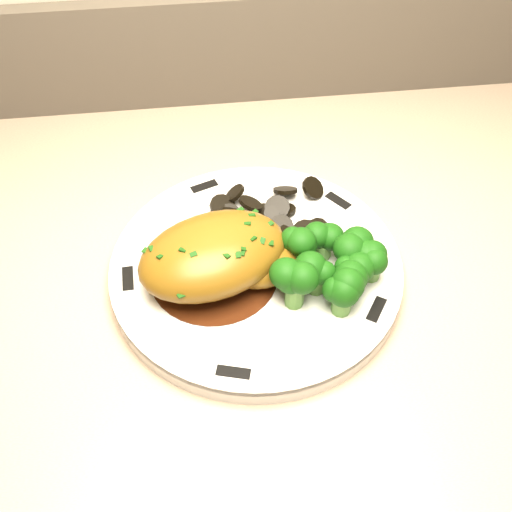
{
  "coord_description": "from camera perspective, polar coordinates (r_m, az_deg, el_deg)",
  "views": [
    {
      "loc": [
        -0.65,
        1.37,
        1.36
      ],
      "look_at": [
        -0.6,
        1.72,
        0.96
      ],
      "focal_mm": 45.0,
      "sensor_mm": 36.0,
      "label": 1
    }
  ],
  "objects": [
    {
      "name": "counter",
      "position": [
        1.02,
        21.55,
        -18.85
      ],
      "size": [
        2.16,
        0.71,
        1.05
      ],
      "color": "brown",
      "rests_on": "ground"
    },
    {
      "name": "plate",
      "position": [
        0.55,
        0.0,
        -1.26
      ],
      "size": [
        0.33,
        0.33,
        0.02
      ],
      "primitive_type": "cylinder",
      "rotation": [
        0.0,
        0.0,
        0.42
      ],
      "color": "silver",
      "rests_on": "counter"
    },
    {
      "name": "rim_accent_0",
      "position": [
        0.61,
        -4.62,
        6.17
      ],
      "size": [
        0.03,
        0.02,
        0.0
      ],
      "primitive_type": "cube",
      "rotation": [
        0.0,
        0.0,
        3.49
      ],
      "color": "black",
      "rests_on": "plate"
    },
    {
      "name": "rim_accent_1",
      "position": [
        0.54,
        -11.32,
        -1.99
      ],
      "size": [
        0.01,
        0.03,
        0.0
      ],
      "primitive_type": "cube",
      "rotation": [
        0.0,
        0.0,
        4.75
      ],
      "color": "black",
      "rests_on": "plate"
    },
    {
      "name": "rim_accent_2",
      "position": [
        0.48,
        -2.03,
        -10.31
      ],
      "size": [
        0.03,
        0.02,
        0.0
      ],
      "primitive_type": "cube",
      "rotation": [
        0.0,
        0.0,
        6.01
      ],
      "color": "black",
      "rests_on": "plate"
    },
    {
      "name": "rim_accent_3",
      "position": [
        0.52,
        10.66,
        -4.7
      ],
      "size": [
        0.02,
        0.03,
        0.0
      ],
      "primitive_type": "cube",
      "rotation": [
        0.0,
        0.0,
        7.26
      ],
      "color": "black",
      "rests_on": "plate"
    },
    {
      "name": "rim_accent_4",
      "position": [
        0.6,
        7.31,
        4.88
      ],
      "size": [
        0.02,
        0.03,
        0.0
      ],
      "primitive_type": "cube",
      "rotation": [
        0.0,
        0.0,
        8.52
      ],
      "color": "black",
      "rests_on": "plate"
    },
    {
      "name": "gravy_pool",
      "position": [
        0.54,
        -3.74,
        -1.62
      ],
      "size": [
        0.11,
        0.11,
        0.0
      ],
      "primitive_type": "cylinder",
      "color": "#39170A",
      "rests_on": "plate"
    },
    {
      "name": "chicken_breast",
      "position": [
        0.52,
        -3.33,
        -0.01
      ],
      "size": [
        0.15,
        0.12,
        0.05
      ],
      "rotation": [
        0.0,
        0.0,
        0.33
      ],
      "color": "brown",
      "rests_on": "plate"
    },
    {
      "name": "mushroom_pile",
      "position": [
        0.57,
        1.24,
        3.31
      ],
      "size": [
        0.09,
        0.07,
        0.02
      ],
      "color": "black",
      "rests_on": "plate"
    },
    {
      "name": "broccoli_florets",
      "position": [
        0.52,
        6.77,
        -0.86
      ],
      "size": [
        0.09,
        0.08,
        0.04
      ],
      "rotation": [
        0.0,
        0.0,
        0.0
      ],
      "color": "#538739",
      "rests_on": "plate"
    }
  ]
}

